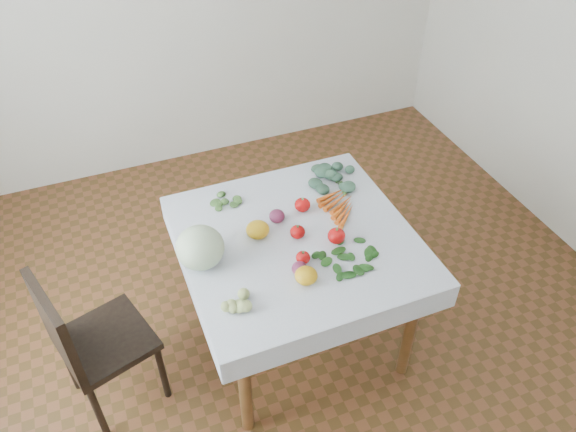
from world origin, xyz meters
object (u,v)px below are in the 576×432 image
at_px(chair, 86,339).
at_px(carrot_bunch, 340,205).
at_px(cabbage, 200,248).
at_px(heirloom_back, 258,230).
at_px(table, 297,252).

bearing_deg(chair, carrot_bunch, 6.96).
height_order(cabbage, heirloom_back, cabbage).
bearing_deg(table, cabbage, 179.55).
xyz_separation_m(heirloom_back, carrot_bunch, (0.47, 0.05, -0.03)).
relative_size(table, chair, 1.12).
height_order(cabbage, carrot_bunch, cabbage).
distance_m(table, chair, 1.08).
height_order(chair, heirloom_back, chair).
distance_m(chair, carrot_bunch, 1.40).
bearing_deg(chair, heirloom_back, 7.47).
distance_m(table, cabbage, 0.52).
xyz_separation_m(table, cabbage, (-0.48, 0.00, 0.20)).
relative_size(table, carrot_bunch, 3.34).
distance_m(chair, cabbage, 0.69).
bearing_deg(cabbage, heirloom_back, 14.93).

